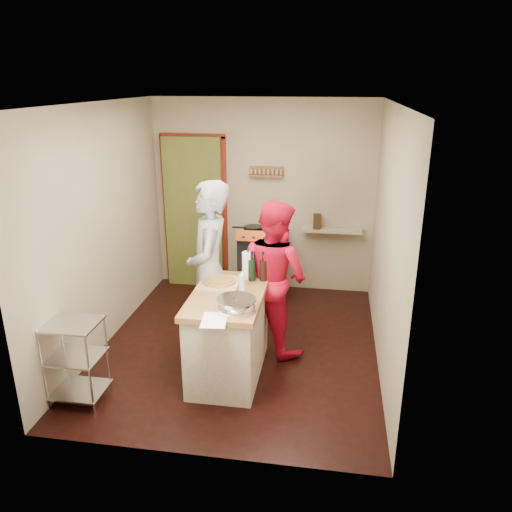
{
  "coord_description": "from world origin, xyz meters",
  "views": [
    {
      "loc": [
        0.95,
        -4.83,
        2.82
      ],
      "look_at": [
        0.18,
        0.0,
        1.07
      ],
      "focal_mm": 35.0,
      "sensor_mm": 36.0,
      "label": 1
    }
  ],
  "objects_px": {
    "stove": "(263,264)",
    "person_red": "(275,276)",
    "island": "(229,331)",
    "wire_shelving": "(76,358)",
    "person_stripe": "(210,271)"
  },
  "relations": [
    {
      "from": "wire_shelving",
      "to": "island",
      "type": "height_order",
      "value": "island"
    },
    {
      "from": "island",
      "to": "person_stripe",
      "type": "relative_size",
      "value": 0.7
    },
    {
      "from": "person_stripe",
      "to": "person_red",
      "type": "relative_size",
      "value": 1.14
    },
    {
      "from": "stove",
      "to": "wire_shelving",
      "type": "xyz_separation_m",
      "value": [
        -1.33,
        -2.62,
        -0.01
      ]
    },
    {
      "from": "stove",
      "to": "wire_shelving",
      "type": "bearing_deg",
      "value": -116.85
    },
    {
      "from": "stove",
      "to": "island",
      "type": "bearing_deg",
      "value": -91.4
    },
    {
      "from": "wire_shelving",
      "to": "person_red",
      "type": "height_order",
      "value": "person_red"
    },
    {
      "from": "stove",
      "to": "island",
      "type": "relative_size",
      "value": 0.77
    },
    {
      "from": "wire_shelving",
      "to": "person_red",
      "type": "relative_size",
      "value": 0.48
    },
    {
      "from": "wire_shelving",
      "to": "island",
      "type": "distance_m",
      "value": 1.44
    },
    {
      "from": "island",
      "to": "person_stripe",
      "type": "bearing_deg",
      "value": 126.77
    },
    {
      "from": "stove",
      "to": "person_red",
      "type": "height_order",
      "value": "person_red"
    },
    {
      "from": "wire_shelving",
      "to": "person_red",
      "type": "bearing_deg",
      "value": 37.35
    },
    {
      "from": "wire_shelving",
      "to": "stove",
      "type": "bearing_deg",
      "value": 63.15
    },
    {
      "from": "island",
      "to": "person_stripe",
      "type": "xyz_separation_m",
      "value": [
        -0.27,
        0.37,
        0.48
      ]
    }
  ]
}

